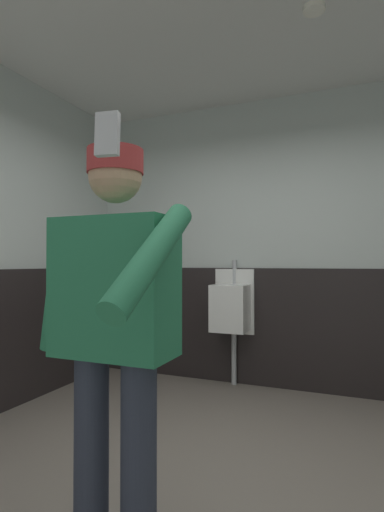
# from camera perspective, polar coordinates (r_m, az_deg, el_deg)

# --- Properties ---
(ground_plane) EXTENTS (4.51, 4.56, 0.04)m
(ground_plane) POSITION_cam_1_polar(r_m,az_deg,el_deg) (2.36, 1.79, -32.57)
(ground_plane) COLOR slate
(wall_back) EXTENTS (4.51, 0.12, 2.85)m
(wall_back) POSITION_cam_1_polar(r_m,az_deg,el_deg) (3.99, 12.10, 2.05)
(wall_back) COLOR silver
(wall_back) RESTS_ON ground_plane
(wainscot_band_back) EXTENTS (3.91, 0.03, 1.16)m
(wainscot_band_back) POSITION_cam_1_polar(r_m,az_deg,el_deg) (3.96, 11.95, -10.17)
(wainscot_band_back) COLOR black
(wainscot_band_back) RESTS_ON ground_plane
(downlight_far) EXTENTS (0.14, 0.14, 0.03)m
(downlight_far) POSITION_cam_1_polar(r_m,az_deg,el_deg) (3.05, 17.35, 31.12)
(downlight_far) COLOR white
(urinal_solo) EXTENTS (0.40, 0.34, 1.24)m
(urinal_solo) POSITION_cam_1_polar(r_m,az_deg,el_deg) (3.89, 5.74, -7.43)
(urinal_solo) COLOR white
(urinal_solo) RESTS_ON ground_plane
(person) EXTENTS (0.70, 0.60, 1.67)m
(person) POSITION_cam_1_polar(r_m,az_deg,el_deg) (1.60, -11.34, -9.17)
(person) COLOR #2D3342
(person) RESTS_ON ground_plane
(cell_phone) EXTENTS (0.06, 0.04, 0.11)m
(cell_phone) POSITION_cam_1_polar(r_m,az_deg,el_deg) (1.04, -12.23, 16.95)
(cell_phone) COLOR silver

